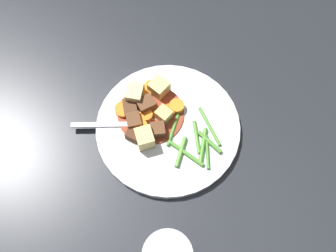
# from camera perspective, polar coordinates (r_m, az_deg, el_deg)

# --- Properties ---
(ground_plane) EXTENTS (3.00, 3.00, 0.00)m
(ground_plane) POSITION_cam_1_polar(r_m,az_deg,el_deg) (0.74, -0.00, -0.46)
(ground_plane) COLOR #26282D
(dinner_plate) EXTENTS (0.27, 0.27, 0.01)m
(dinner_plate) POSITION_cam_1_polar(r_m,az_deg,el_deg) (0.73, -0.00, -0.23)
(dinner_plate) COLOR white
(dinner_plate) RESTS_ON ground_plane
(stew_sauce) EXTENTS (0.13, 0.13, 0.00)m
(stew_sauce) POSITION_cam_1_polar(r_m,az_deg,el_deg) (0.73, -2.59, 1.84)
(stew_sauce) COLOR #93381E
(stew_sauce) RESTS_ON dinner_plate
(carrot_slice_0) EXTENTS (0.03, 0.03, 0.01)m
(carrot_slice_0) POSITION_cam_1_polar(r_m,az_deg,el_deg) (0.73, -3.37, 1.42)
(carrot_slice_0) COLOR orange
(carrot_slice_0) RESTS_ON dinner_plate
(carrot_slice_1) EXTENTS (0.05, 0.05, 0.01)m
(carrot_slice_1) POSITION_cam_1_polar(r_m,az_deg,el_deg) (0.74, -6.62, 2.44)
(carrot_slice_1) COLOR orange
(carrot_slice_1) RESTS_ON dinner_plate
(carrot_slice_2) EXTENTS (0.05, 0.05, 0.01)m
(carrot_slice_2) POSITION_cam_1_polar(r_m,az_deg,el_deg) (0.72, -4.38, -0.28)
(carrot_slice_2) COLOR orange
(carrot_slice_2) RESTS_ON dinner_plate
(carrot_slice_3) EXTENTS (0.04, 0.04, 0.01)m
(carrot_slice_3) POSITION_cam_1_polar(r_m,az_deg,el_deg) (0.76, -2.52, 5.87)
(carrot_slice_3) COLOR orange
(carrot_slice_3) RESTS_ON dinner_plate
(carrot_slice_4) EXTENTS (0.04, 0.04, 0.01)m
(carrot_slice_4) POSITION_cam_1_polar(r_m,az_deg,el_deg) (0.73, 0.99, 3.05)
(carrot_slice_4) COLOR orange
(carrot_slice_4) RESTS_ON dinner_plate
(carrot_slice_5) EXTENTS (0.03, 0.03, 0.01)m
(carrot_slice_5) POSITION_cam_1_polar(r_m,az_deg,el_deg) (0.73, 0.18, 2.33)
(carrot_slice_5) COLOR orange
(carrot_slice_5) RESTS_ON dinner_plate
(carrot_slice_6) EXTENTS (0.03, 0.03, 0.01)m
(carrot_slice_6) POSITION_cam_1_polar(r_m,az_deg,el_deg) (0.75, -3.66, 4.45)
(carrot_slice_6) COLOR orange
(carrot_slice_6) RESTS_ON dinner_plate
(potato_chunk_0) EXTENTS (0.05, 0.05, 0.03)m
(potato_chunk_0) POSITION_cam_1_polar(r_m,az_deg,el_deg) (0.70, -3.49, -1.80)
(potato_chunk_0) COLOR #E5CC7A
(potato_chunk_0) RESTS_ON dinner_plate
(potato_chunk_1) EXTENTS (0.04, 0.04, 0.03)m
(potato_chunk_1) POSITION_cam_1_polar(r_m,az_deg,el_deg) (0.74, -1.35, 5.72)
(potato_chunk_1) COLOR #E5CC7A
(potato_chunk_1) RESTS_ON dinner_plate
(potato_chunk_2) EXTENTS (0.04, 0.04, 0.03)m
(potato_chunk_2) POSITION_cam_1_polar(r_m,az_deg,el_deg) (0.74, -4.93, 4.71)
(potato_chunk_2) COLOR #EAD68C
(potato_chunk_2) RESTS_ON dinner_plate
(potato_chunk_3) EXTENTS (0.03, 0.03, 0.02)m
(potato_chunk_3) POSITION_cam_1_polar(r_m,az_deg,el_deg) (0.72, -0.64, 1.69)
(potato_chunk_3) COLOR #DBBC6B
(potato_chunk_3) RESTS_ON dinner_plate
(meat_chunk_0) EXTENTS (0.04, 0.04, 0.03)m
(meat_chunk_0) POSITION_cam_1_polar(r_m,az_deg,el_deg) (0.73, -3.30, 3.18)
(meat_chunk_0) COLOR brown
(meat_chunk_0) RESTS_ON dinner_plate
(meat_chunk_1) EXTENTS (0.04, 0.04, 0.02)m
(meat_chunk_1) POSITION_cam_1_polar(r_m,az_deg,el_deg) (0.73, -5.53, 2.84)
(meat_chunk_1) COLOR #56331E
(meat_chunk_1) RESTS_ON dinner_plate
(meat_chunk_2) EXTENTS (0.03, 0.02, 0.02)m
(meat_chunk_2) POSITION_cam_1_polar(r_m,az_deg,el_deg) (0.71, -5.17, -1.40)
(meat_chunk_2) COLOR #4C2B19
(meat_chunk_2) RESTS_ON dinner_plate
(meat_chunk_3) EXTENTS (0.04, 0.04, 0.02)m
(meat_chunk_3) POSITION_cam_1_polar(r_m,az_deg,el_deg) (0.71, -1.52, -0.59)
(meat_chunk_3) COLOR brown
(meat_chunk_3) RESTS_ON dinner_plate
(meat_chunk_4) EXTENTS (0.04, 0.04, 0.02)m
(meat_chunk_4) POSITION_cam_1_polar(r_m,az_deg,el_deg) (0.72, -5.11, 0.71)
(meat_chunk_4) COLOR brown
(meat_chunk_4) RESTS_ON dinner_plate
(green_bean_0) EXTENTS (0.04, 0.06, 0.01)m
(green_bean_0) POSITION_cam_1_polar(r_m,az_deg,el_deg) (0.71, 4.35, -1.46)
(green_bean_0) COLOR #599E38
(green_bean_0) RESTS_ON dinner_plate
(green_bean_1) EXTENTS (0.01, 0.08, 0.01)m
(green_bean_1) POSITION_cam_1_polar(r_m,az_deg,el_deg) (0.72, 0.73, -0.58)
(green_bean_1) COLOR #4C8E33
(green_bean_1) RESTS_ON dinner_plate
(green_bean_2) EXTENTS (0.02, 0.06, 0.01)m
(green_bean_2) POSITION_cam_1_polar(r_m,az_deg,el_deg) (0.70, 1.94, -3.85)
(green_bean_2) COLOR #66AD42
(green_bean_2) RESTS_ON dinner_plate
(green_bean_3) EXTENTS (0.03, 0.06, 0.01)m
(green_bean_3) POSITION_cam_1_polar(r_m,az_deg,el_deg) (0.70, 5.90, -3.85)
(green_bean_3) COLOR #4C8E33
(green_bean_3) RESTS_ON dinner_plate
(green_bean_4) EXTENTS (0.08, 0.02, 0.01)m
(green_bean_4) POSITION_cam_1_polar(r_m,az_deg,el_deg) (0.70, 2.74, -4.10)
(green_bean_4) COLOR #599E38
(green_bean_4) RESTS_ON dinner_plate
(green_bean_5) EXTENTS (0.02, 0.07, 0.01)m
(green_bean_5) POSITION_cam_1_polar(r_m,az_deg,el_deg) (0.71, 5.23, -2.99)
(green_bean_5) COLOR #599E38
(green_bean_5) RESTS_ON dinner_plate
(green_bean_6) EXTENTS (0.07, 0.06, 0.01)m
(green_bean_6) POSITION_cam_1_polar(r_m,az_deg,el_deg) (0.72, 6.20, -0.02)
(green_bean_6) COLOR #599E38
(green_bean_6) RESTS_ON dinner_plate
(green_bean_7) EXTENTS (0.06, 0.03, 0.01)m
(green_bean_7) POSITION_cam_1_polar(r_m,az_deg,el_deg) (0.71, 6.21, -2.37)
(green_bean_7) COLOR #599E38
(green_bean_7) RESTS_ON dinner_plate
(fork) EXTENTS (0.17, 0.09, 0.00)m
(fork) POSITION_cam_1_polar(r_m,az_deg,el_deg) (0.73, -7.11, 0.24)
(fork) COLOR silver
(fork) RESTS_ON dinner_plate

